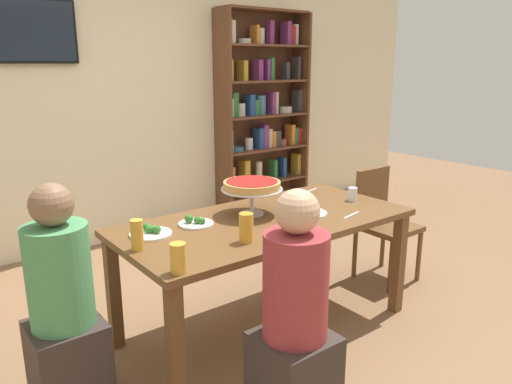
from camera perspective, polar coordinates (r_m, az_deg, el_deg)
The scene contains 19 objects.
ground_plane at distance 3.32m, azimuth 1.09°, elevation -15.36°, with size 12.00×12.00×0.00m, color #846042.
rear_partition at distance 4.80m, azimuth -15.82°, elevation 11.05°, with size 8.00×0.12×2.80m, color beige.
dining_table at distance 3.05m, azimuth 1.15°, elevation -4.66°, with size 1.83×0.88×0.74m.
bookshelf at distance 5.44m, azimuth 0.72°, elevation 9.25°, with size 1.10×0.30×2.21m.
television at distance 4.47m, azimuth -25.60°, elevation 16.62°, with size 0.84×0.05×0.51m.
diner_near_left at distance 2.35m, azimuth 4.53°, elevation -15.44°, with size 0.34×0.34×1.15m.
diner_head_west at distance 2.60m, azimuth -21.49°, elevation -13.28°, with size 0.34×0.34×1.15m.
chair_head_east at distance 3.98m, azimuth 14.45°, elevation -3.00°, with size 0.40×0.40×0.87m.
deep_dish_pizza_stand at distance 3.06m, azimuth -0.48°, elevation 0.62°, with size 0.39×0.39×0.22m.
salad_plate_near_diner at distance 2.80m, azimuth -12.16°, elevation -4.63°, with size 0.24×0.24×0.06m.
salad_plate_far_diner at distance 2.92m, azimuth -7.07°, elevation -3.56°, with size 0.21×0.21×0.07m.
salad_plate_spare at distance 3.13m, azimuth 5.97°, elevation -2.23°, with size 0.25×0.25×0.07m.
beer_glass_amber_tall at distance 2.58m, azimuth -13.72°, elevation -4.87°, with size 0.07×0.07×0.16m, color gold.
beer_glass_amber_short at distance 2.62m, azimuth -1.16°, elevation -4.18°, with size 0.08×0.08×0.16m, color gold.
beer_glass_amber_spare at distance 2.27m, azimuth -9.06°, elevation -7.61°, with size 0.08×0.08×0.14m, color gold.
water_glass_clear_near at distance 3.47m, azimuth 11.18°, elevation -0.23°, with size 0.07×0.07×0.09m, color white.
cutlery_fork_near at distance 3.69m, azimuth 6.38°, elevation 0.16°, with size 0.18×0.02×0.01m, color silver.
cutlery_knife_near at distance 2.72m, azimuth 4.32°, elevation -5.17°, with size 0.18×0.02×0.01m, color silver.
cutlery_fork_far at distance 3.14m, azimuth 11.07°, elevation -2.67°, with size 0.18×0.02×0.01m, color silver.
Camera 1 is at (-1.80, -2.24, 1.67)m, focal length 34.33 mm.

